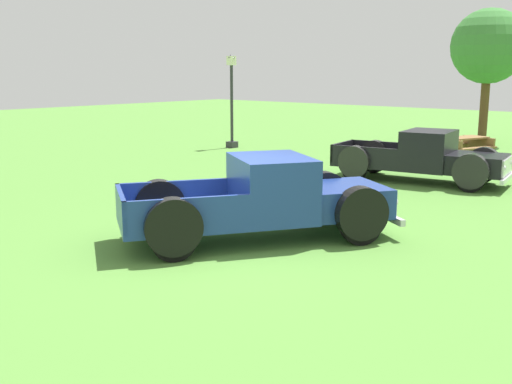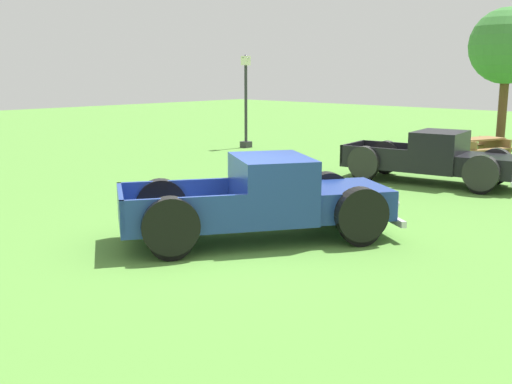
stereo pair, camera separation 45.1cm
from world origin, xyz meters
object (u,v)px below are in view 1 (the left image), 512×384
(lamp_post_near, at_px, (232,99))
(picnic_table, at_px, (463,145))
(pickup_truck_foreground, at_px, (275,200))
(pickup_truck_behind_left, at_px, (430,158))
(oak_tree_west, at_px, (489,47))

(lamp_post_near, distance_m, picnic_table, 9.03)
(pickup_truck_foreground, distance_m, picnic_table, 12.44)
(pickup_truck_behind_left, bearing_deg, picnic_table, 103.03)
(pickup_truck_behind_left, xyz_separation_m, picnic_table, (-1.18, 5.10, -0.20))
(lamp_post_near, bearing_deg, picnic_table, 20.06)
(picnic_table, xyz_separation_m, oak_tree_west, (-1.20, 4.96, 3.56))
(oak_tree_west, bearing_deg, picnic_table, -76.41)
(picnic_table, bearing_deg, oak_tree_west, 103.59)
(pickup_truck_behind_left, height_order, oak_tree_west, oak_tree_west)
(pickup_truck_foreground, height_order, lamp_post_near, lamp_post_near)
(pickup_truck_foreground, relative_size, pickup_truck_behind_left, 1.05)
(oak_tree_west, bearing_deg, pickup_truck_behind_left, -76.69)
(pickup_truck_behind_left, relative_size, oak_tree_west, 0.89)
(picnic_table, height_order, oak_tree_west, oak_tree_west)
(picnic_table, bearing_deg, pickup_truck_foreground, -82.91)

